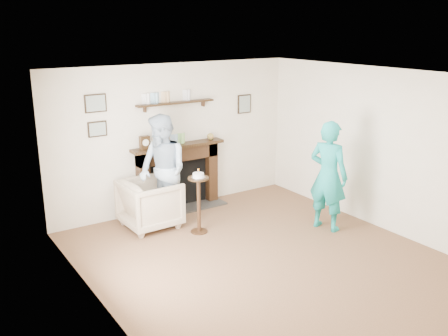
{
  "coord_description": "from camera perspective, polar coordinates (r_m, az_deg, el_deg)",
  "views": [
    {
      "loc": [
        -3.89,
        -4.92,
        3.12
      ],
      "look_at": [
        -0.05,
        0.9,
        1.1
      ],
      "focal_mm": 40.0,
      "sensor_mm": 36.0,
      "label": 1
    }
  ],
  "objects": [
    {
      "name": "ground",
      "position": [
        7.0,
        4.45,
        -10.32
      ],
      "size": [
        5.0,
        5.0,
        0.0
      ],
      "primitive_type": "plane",
      "color": "brown",
      "rests_on": "ground"
    },
    {
      "name": "room_shell",
      "position": [
        6.99,
        1.24,
        3.83
      ],
      "size": [
        4.54,
        5.02,
        2.52
      ],
      "color": "beige",
      "rests_on": "ground"
    },
    {
      "name": "armchair",
      "position": [
        8.11,
        -8.31,
        -6.6
      ],
      "size": [
        0.88,
        0.85,
        0.77
      ],
      "primitive_type": "imported",
      "rotation": [
        0.0,
        0.0,
        1.6
      ],
      "color": "tan",
      "rests_on": "ground"
    },
    {
      "name": "man",
      "position": [
        8.21,
        -6.8,
        -6.27
      ],
      "size": [
        0.8,
        0.96,
        1.78
      ],
      "primitive_type": "imported",
      "rotation": [
        0.0,
        0.0,
        -1.42
      ],
      "color": "#CAD9FD",
      "rests_on": "ground"
    },
    {
      "name": "woman",
      "position": [
        8.13,
        11.47,
        -6.72
      ],
      "size": [
        0.58,
        0.72,
        1.73
      ],
      "primitive_type": "imported",
      "rotation": [
        0.0,
        0.0,
        1.87
      ],
      "color": "#1FAFB3",
      "rests_on": "ground"
    },
    {
      "name": "pedestal_table",
      "position": [
        7.61,
        -2.92,
        -2.96
      ],
      "size": [
        0.32,
        0.32,
        1.02
      ],
      "color": "black",
      "rests_on": "ground"
    }
  ]
}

